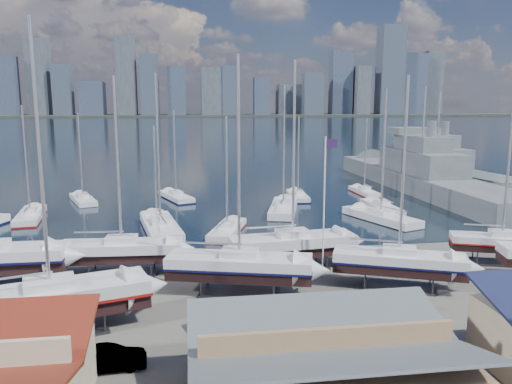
{
  "coord_description": "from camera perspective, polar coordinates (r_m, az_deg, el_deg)",
  "views": [
    {
      "loc": [
        -6.16,
        -46.26,
        13.95
      ],
      "look_at": [
        1.49,
        8.0,
        4.31
      ],
      "focal_mm": 35.0,
      "sensor_mm": 36.0,
      "label": 1
    }
  ],
  "objects": [
    {
      "name": "skyline",
      "position": [
        600.55,
        -8.37,
        12.27
      ],
      "size": [
        639.14,
        43.8,
        107.69
      ],
      "color": "#475166",
      "rests_on": "far_shore"
    },
    {
      "name": "sailboat_moored_3",
      "position": [
        56.36,
        -10.84,
        -4.21
      ],
      "size": [
        5.5,
        12.49,
        18.05
      ],
      "rotation": [
        0.0,
        0.0,
        1.75
      ],
      "color": "black",
      "rests_on": "water"
    },
    {
      "name": "sailboat_cradle_2",
      "position": [
        42.89,
        -15.08,
        -6.44
      ],
      "size": [
        10.05,
        3.29,
        16.18
      ],
      "rotation": [
        0.0,
        0.0,
        -0.05
      ],
      "color": "#2D2D33",
      "rests_on": "ground"
    },
    {
      "name": "car_a",
      "position": [
        30.97,
        -4.34,
        -15.2
      ],
      "size": [
        3.52,
        4.98,
        1.58
      ],
      "primitive_type": "imported",
      "rotation": [
        0.0,
        0.0,
        0.4
      ],
      "color": "gray",
      "rests_on": "ground"
    },
    {
      "name": "sailboat_moored_2",
      "position": [
        75.97,
        -19.16,
        -0.92
      ],
      "size": [
        5.43,
        9.16,
        13.37
      ],
      "rotation": [
        0.0,
        0.0,
        1.93
      ],
      "color": "black",
      "rests_on": "water"
    },
    {
      "name": "sailboat_moored_1",
      "position": [
        67.23,
        -24.37,
        -2.64
      ],
      "size": [
        4.02,
        10.0,
        14.53
      ],
      "rotation": [
        0.0,
        0.0,
        1.71
      ],
      "color": "black",
      "rests_on": "water"
    },
    {
      "name": "sailboat_moored_7",
      "position": [
        65.4,
        3.15,
        -2.07
      ],
      "size": [
        5.98,
        11.79,
        17.15
      ],
      "rotation": [
        0.0,
        0.0,
        1.31
      ],
      "color": "black",
      "rests_on": "water"
    },
    {
      "name": "naval_ship_east",
      "position": [
        87.11,
        18.25,
        1.37
      ],
      "size": [
        9.23,
        53.4,
        18.8
      ],
      "rotation": [
        0.0,
        0.0,
        1.58
      ],
      "color": "slate",
      "rests_on": "water"
    },
    {
      "name": "naval_ship_west",
      "position": [
        101.95,
        19.81,
        2.46
      ],
      "size": [
        12.17,
        43.23,
        17.84
      ],
      "rotation": [
        0.0,
        0.0,
        1.7
      ],
      "color": "slate",
      "rests_on": "water"
    },
    {
      "name": "sailboat_moored_9",
      "position": [
        62.21,
        14.06,
        -2.98
      ],
      "size": [
        6.77,
        11.33,
        16.55
      ],
      "rotation": [
        0.0,
        0.0,
        1.94
      ],
      "color": "black",
      "rests_on": "water"
    },
    {
      "name": "sailboat_moored_5",
      "position": [
        74.94,
        -9.13,
        -0.64
      ],
      "size": [
        5.67,
        9.52,
        13.76
      ],
      "rotation": [
        0.0,
        0.0,
        1.93
      ],
      "color": "black",
      "rests_on": "water"
    },
    {
      "name": "sailboat_moored_10",
      "position": [
        68.47,
        14.16,
        -1.83
      ],
      "size": [
        2.8,
        9.39,
        13.96
      ],
      "rotation": [
        0.0,
        0.0,
        1.59
      ],
      "color": "black",
      "rests_on": "water"
    },
    {
      "name": "ground",
      "position": [
        39.34,
        1.54,
        -10.8
      ],
      "size": [
        1400.0,
        1400.0,
        0.0
      ],
      "primitive_type": "plane",
      "color": "#605E59",
      "rests_on": "ground"
    },
    {
      "name": "sailboat_cradle_5",
      "position": [
        40.01,
        16.01,
        -7.69
      ],
      "size": [
        10.24,
        6.32,
        16.04
      ],
      "rotation": [
        0.0,
        0.0,
        -0.39
      ],
      "color": "#2D2D33",
      "rests_on": "ground"
    },
    {
      "name": "car_d",
      "position": [
        33.1,
        16.7,
        -13.91
      ],
      "size": [
        4.19,
        5.78,
        1.56
      ],
      "primitive_type": "imported",
      "rotation": [
        0.0,
        0.0,
        -0.42
      ],
      "color": "gray",
      "rests_on": "ground"
    },
    {
      "name": "car_c",
      "position": [
        31.61,
        16.49,
        -15.0
      ],
      "size": [
        3.0,
        6.01,
        1.64
      ],
      "primitive_type": "imported",
      "rotation": [
        0.0,
        0.0,
        -0.05
      ],
      "color": "gray",
      "rests_on": "ground"
    },
    {
      "name": "sailboat_moored_6",
      "position": [
        54.79,
        -3.3,
        -4.46
      ],
      "size": [
        5.19,
        9.26,
        13.35
      ],
      "rotation": [
        0.0,
        0.0,
        1.25
      ],
      "color": "black",
      "rests_on": "water"
    },
    {
      "name": "sailboat_cradle_4",
      "position": [
        42.96,
        4.2,
        -5.99
      ],
      "size": [
        11.06,
        4.24,
        17.49
      ],
      "rotation": [
        0.0,
        0.0,
        0.12
      ],
      "color": "#2D2D33",
      "rests_on": "ground"
    },
    {
      "name": "sailboat_cradle_1",
      "position": [
        33.45,
        -22.43,
        -11.34
      ],
      "size": [
        12.24,
        6.68,
        18.82
      ],
      "rotation": [
        0.0,
        0.0,
        0.3
      ],
      "color": "#2D2D33",
      "rests_on": "ground"
    },
    {
      "name": "sailboat_cradle_6",
      "position": [
        49.17,
        26.27,
        -5.18
      ],
      "size": [
        8.86,
        5.25,
        14.0
      ],
      "rotation": [
        0.0,
        0.0,
        -0.36
      ],
      "color": "#2D2D33",
      "rests_on": "ground"
    },
    {
      "name": "car_b",
      "position": [
        28.98,
        -16.42,
        -17.8
      ],
      "size": [
        3.98,
        1.66,
        1.28
      ],
      "primitive_type": "imported",
      "rotation": [
        0.0,
        0.0,
        1.65
      ],
      "color": "gray",
      "rests_on": "ground"
    },
    {
      "name": "sailboat_moored_11",
      "position": [
        80.31,
        12.26,
        -0.03
      ],
      "size": [
        2.58,
        8.34,
        12.36
      ],
      "rotation": [
        0.0,
        0.0,
        1.6
      ],
      "color": "black",
      "rests_on": "water"
    },
    {
      "name": "sailboat_moored_8",
      "position": [
        75.05,
        4.8,
        -0.53
      ],
      "size": [
        2.89,
        8.68,
        12.79
      ],
      "rotation": [
        0.0,
        0.0,
        1.51
      ],
      "color": "black",
      "rests_on": "water"
    },
    {
      "name": "water",
      "position": [
        346.61,
        -7.06,
        7.57
      ],
      "size": [
        1400.0,
        600.0,
        0.4
      ],
      "primitive_type": "cube",
      "color": "#172935",
      "rests_on": "ground"
    },
    {
      "name": "sailboat_cradle_3",
      "position": [
        37.36,
        -1.92,
        -8.45
      ],
      "size": [
        11.24,
        5.75,
        17.38
      ],
      "rotation": [
        0.0,
        0.0,
        -0.26
      ],
      "color": "#2D2D33",
      "rests_on": "ground"
    },
    {
      "name": "shed_grey",
      "position": [
        24.24,
        8.22,
        -19.26
      ],
      "size": [
        12.6,
        8.4,
        4.17
      ],
      "color": "#8C6B4C",
      "rests_on": "ground"
    },
    {
      "name": "far_shore",
      "position": [
        606.43,
        -7.53,
        8.67
      ],
      "size": [
        1400.0,
        80.0,
        2.2
      ],
      "primitive_type": "cube",
      "color": "#2D332D",
      "rests_on": "ground"
    },
    {
      "name": "flagpole",
      "position": [
        40.08,
        7.91,
        -0.69
      ],
      "size": [
        1.02,
        0.12,
        11.51
      ],
      "color": "white",
      "rests_on": "ground"
    },
    {
      "name": "sailboat_moored_4",
      "position": [
        60.8,
        -11.25,
        -3.17
      ],
      "size": [
        4.34,
        8.28,
        12.04
      ],
      "rotation": [
        0.0,
        0.0,
        1.85
      ],
      "color": "black",
      "rests_on": "water"
    }
  ]
}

